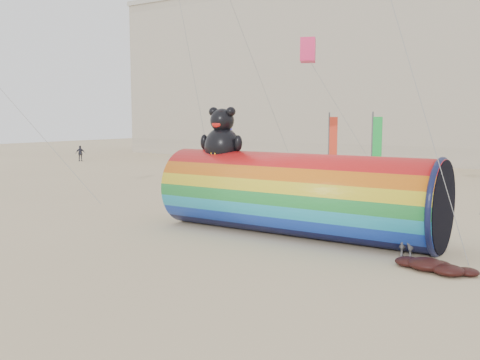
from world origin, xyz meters
The scene contains 6 objects.
ground centered at (0.00, 0.00, 0.00)m, with size 160.00×160.00×0.00m, color #CCB58C.
hotel_building centered at (-12.00, 45.95, 10.31)m, with size 60.40×15.40×20.60m.
windsock_assembly centered at (1.94, 3.46, 1.79)m, with size 11.72×3.57×5.40m.
kite_handler centered at (6.84, 2.39, 0.89)m, with size 0.65×0.43×1.78m, color #595A61.
fabric_bundle centered at (8.06, 1.17, 0.17)m, with size 2.62×1.35×0.41m.
festival_banners centered at (-2.93, 14.82, 2.64)m, with size 9.62×4.62×5.20m.
Camera 1 is at (12.00, -15.99, 4.85)m, focal length 40.00 mm.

